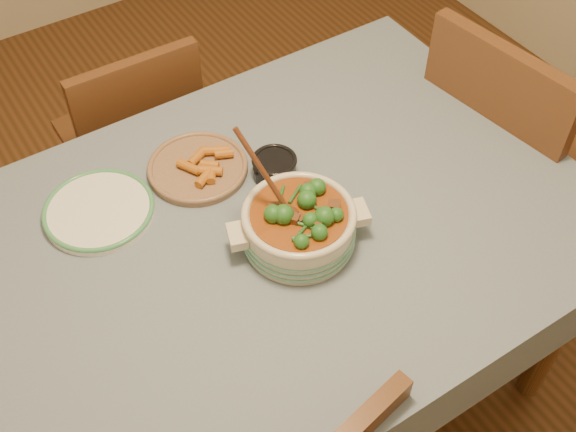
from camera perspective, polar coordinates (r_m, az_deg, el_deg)
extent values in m
plane|color=#432A13|center=(2.29, -2.56, -14.03)|extent=(4.50, 4.50, 0.00)
cube|color=brown|center=(1.68, -3.40, -2.71)|extent=(1.60, 1.00, 0.05)
cube|color=slate|center=(1.66, -3.44, -2.11)|extent=(1.68, 1.08, 0.01)
cylinder|color=brown|center=(2.14, 20.63, -8.04)|extent=(0.07, 0.07, 0.70)
cylinder|color=brown|center=(2.49, 6.49, 5.65)|extent=(0.07, 0.07, 0.70)
cylinder|color=beige|center=(1.62, 0.85, -0.97)|extent=(0.31, 0.31, 0.10)
torus|color=beige|center=(1.58, 0.87, 0.17)|extent=(0.26, 0.26, 0.02)
cube|color=beige|center=(1.64, 5.60, 0.29)|extent=(0.06, 0.08, 0.02)
cube|color=beige|center=(1.59, -4.03, -1.58)|extent=(0.06, 0.08, 0.02)
cylinder|color=#974D16|center=(1.59, 0.87, 0.02)|extent=(0.22, 0.22, 0.02)
cylinder|color=white|center=(1.76, -14.70, 0.37)|extent=(0.30, 0.30, 0.02)
torus|color=#45995F|center=(1.76, -14.75, 0.55)|extent=(0.26, 0.26, 0.01)
cylinder|color=black|center=(1.78, -1.07, 3.82)|extent=(0.14, 0.14, 0.05)
torus|color=black|center=(1.76, -1.08, 4.44)|extent=(0.11, 0.11, 0.01)
cylinder|color=black|center=(1.77, -1.08, 4.19)|extent=(0.09, 0.09, 0.01)
cylinder|color=#997155|center=(1.82, -7.13, 3.72)|extent=(0.25, 0.25, 0.02)
torus|color=#997155|center=(1.81, -7.16, 3.92)|extent=(0.25, 0.25, 0.01)
cube|color=#56361A|center=(2.45, -12.40, 6.09)|extent=(0.40, 0.40, 0.04)
cube|color=#56361A|center=(2.18, -11.43, 7.49)|extent=(0.39, 0.04, 0.42)
cylinder|color=#56361A|center=(2.75, -9.91, 6.19)|extent=(0.04, 0.04, 0.42)
cylinder|color=#56361A|center=(2.69, -16.35, 3.46)|extent=(0.04, 0.04, 0.42)
cylinder|color=#56361A|center=(2.52, -6.65, 1.86)|extent=(0.04, 0.04, 0.42)
cylinder|color=#56361A|center=(2.45, -13.58, -1.23)|extent=(0.04, 0.04, 0.42)
cube|color=#56361A|center=(2.35, 17.52, 4.75)|extent=(0.51, 0.51, 0.04)
cube|color=#56361A|center=(2.06, 15.64, 7.09)|extent=(0.10, 0.45, 0.48)
cylinder|color=#56361A|center=(2.71, 15.64, 5.12)|extent=(0.04, 0.04, 0.48)
cylinder|color=#56361A|center=(2.35, 17.00, -4.17)|extent=(0.04, 0.04, 0.48)
cylinder|color=#56361A|center=(2.47, 10.08, 1.20)|extent=(0.04, 0.04, 0.48)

